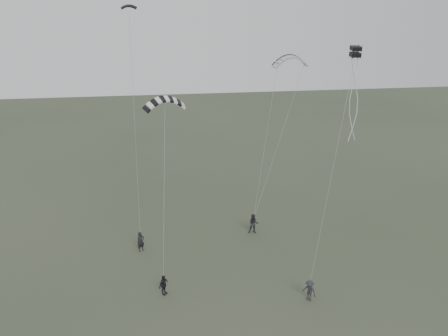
{
  "coord_description": "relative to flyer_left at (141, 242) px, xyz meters",
  "views": [
    {
      "loc": [
        -3.51,
        -28.71,
        20.77
      ],
      "look_at": [
        1.1,
        4.81,
        7.4
      ],
      "focal_mm": 35.0,
      "sensor_mm": 36.0,
      "label": 1
    }
  ],
  "objects": [
    {
      "name": "ground",
      "position": [
        6.2,
        -4.81,
        -0.91
      ],
      "size": [
        140.0,
        140.0,
        0.0
      ],
      "primitive_type": "plane",
      "color": "#35412D",
      "rests_on": "ground"
    },
    {
      "name": "flyer_left",
      "position": [
        0.0,
        0.0,
        0.0
      ],
      "size": [
        0.8,
        0.71,
        1.83
      ],
      "primitive_type": "imported",
      "rotation": [
        0.0,
        0.0,
        0.5
      ],
      "color": "black",
      "rests_on": "ground"
    },
    {
      "name": "flyer_center",
      "position": [
        1.92,
        -6.29,
        -0.1
      ],
      "size": [
        0.92,
        0.98,
        1.62
      ],
      "primitive_type": "imported",
      "rotation": [
        0.0,
        0.0,
        0.86
      ],
      "color": "black",
      "rests_on": "ground"
    },
    {
      "name": "flyer_far",
      "position": [
        12.41,
        -8.41,
        -0.08
      ],
      "size": [
        1.17,
        1.22,
        1.66
      ],
      "primitive_type": "imported",
      "rotation": [
        0.0,
        0.0,
        -0.86
      ],
      "color": "#28282E",
      "rests_on": "ground"
    },
    {
      "name": "kite_pale_large",
      "position": [
        14.87,
        7.88,
        14.43
      ],
      "size": [
        3.67,
        1.59,
        1.59
      ],
      "primitive_type": null,
      "rotation": [
        0.15,
        0.0,
        0.17
      ],
      "color": "#B1B4B7",
      "rests_on": "flyer_right"
    },
    {
      "name": "kite_striped",
      "position": [
        2.67,
        0.07,
        12.45
      ],
      "size": [
        3.49,
        2.1,
        1.46
      ],
      "primitive_type": null,
      "rotation": [
        0.32,
        0.0,
        0.3
      ],
      "color": "black",
      "rests_on": "flyer_center"
    },
    {
      "name": "kite_box",
      "position": [
        16.29,
        -3.26,
        16.18
      ],
      "size": [
        0.7,
        0.77,
        0.79
      ],
      "primitive_type": null,
      "rotation": [
        0.1,
        0.0,
        -0.04
      ],
      "color": "black",
      "rests_on": "flyer_far"
    },
    {
      "name": "flyer_right",
      "position": [
        10.31,
        1.69,
        0.05
      ],
      "size": [
        1.05,
        0.89,
        1.92
      ],
      "primitive_type": "imported",
      "rotation": [
        0.0,
        0.0,
        -0.19
      ],
      "color": "#27272C",
      "rests_on": "ground"
    },
    {
      "name": "kite_dark_small",
      "position": [
        -0.06,
        8.32,
        19.04
      ],
      "size": [
        1.38,
        0.6,
        0.59
      ],
      "primitive_type": null,
      "rotation": [
        0.39,
        0.0,
        -0.03
      ],
      "color": "black",
      "rests_on": "flyer_left"
    }
  ]
}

